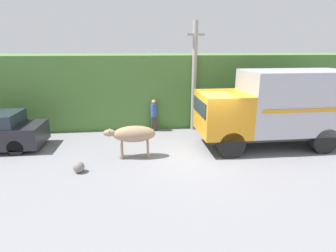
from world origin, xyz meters
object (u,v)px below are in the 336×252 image
(cargo_truck, at_px, (278,106))
(utility_pole, at_px, (194,76))
(roadside_rock, at_px, (79,167))
(brown_cow, at_px, (133,134))
(pedestrian_on_hill, at_px, (154,114))

(cargo_truck, xyz_separation_m, utility_pole, (-3.10, 2.96, 1.05))
(cargo_truck, bearing_deg, utility_pole, 135.26)
(cargo_truck, xyz_separation_m, roadside_rock, (-8.23, -1.66, -1.63))
(brown_cow, distance_m, utility_pole, 5.09)
(brown_cow, bearing_deg, roadside_rock, -145.33)
(pedestrian_on_hill, xyz_separation_m, utility_pole, (2.13, 0.06, 1.96))
(pedestrian_on_hill, bearing_deg, roadside_rock, 51.23)
(cargo_truck, height_order, pedestrian_on_hill, cargo_truck)
(brown_cow, xyz_separation_m, pedestrian_on_hill, (1.06, 3.41, -0.04))
(utility_pole, bearing_deg, cargo_truck, -43.70)
(utility_pole, bearing_deg, roadside_rock, -138.01)
(brown_cow, relative_size, roadside_rock, 5.11)
(cargo_truck, distance_m, utility_pole, 4.41)
(pedestrian_on_hill, height_order, roadside_rock, pedestrian_on_hill)
(utility_pole, height_order, roadside_rock, utility_pole)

